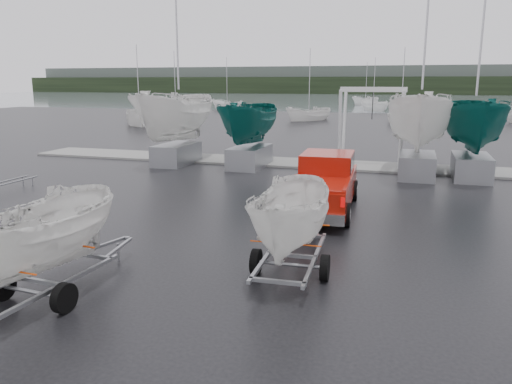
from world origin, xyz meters
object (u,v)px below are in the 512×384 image
trailer_parked (28,172)px  boat_hoist (372,116)px  pickup_truck (325,181)px  trailer_hitched (293,163)px

trailer_parked → boat_hoist: bearing=78.6°
pickup_truck → trailer_parked: bearing=-117.1°
trailer_parked → trailer_hitched: bearing=37.3°
trailer_hitched → boat_hoist: 15.58m
trailer_hitched → boat_hoist: trailer_hitched is taller
trailer_hitched → trailer_parked: bearing=-149.2°
pickup_truck → trailer_parked: (-4.19, -9.34, 1.71)m
trailer_parked → boat_hoist: trailer_parked is taller
boat_hoist → trailer_hitched: bearing=-91.7°
pickup_truck → trailer_hitched: trailer_hitched is taller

